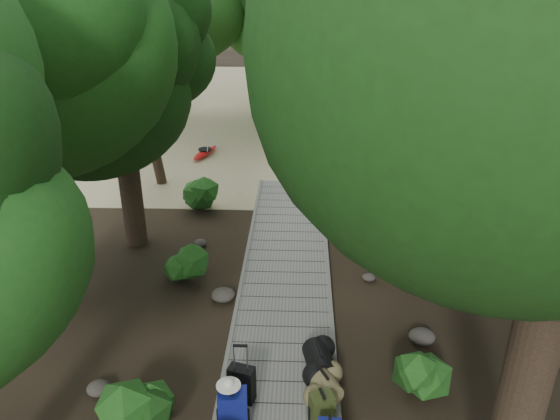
# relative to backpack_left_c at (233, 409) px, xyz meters

# --- Properties ---
(ground) EXTENTS (120.00, 120.00, 0.00)m
(ground) POSITION_rel_backpack_left_c_xyz_m (0.65, 3.05, -0.52)
(ground) COLOR #332519
(ground) RESTS_ON ground
(sand_beach) EXTENTS (40.00, 22.00, 0.02)m
(sand_beach) POSITION_rel_backpack_left_c_xyz_m (0.65, 19.05, -0.51)
(sand_beach) COLOR tan
(sand_beach) RESTS_ON ground
(boardwalk) EXTENTS (2.00, 12.00, 0.12)m
(boardwalk) POSITION_rel_backpack_left_c_xyz_m (0.65, 4.05, -0.46)
(boardwalk) COLOR gray
(boardwalk) RESTS_ON ground
(backpack_left_c) EXTENTS (0.46, 0.35, 0.80)m
(backpack_left_c) POSITION_rel_backpack_left_c_xyz_m (0.00, 0.00, 0.00)
(backpack_left_c) COLOR navy
(backpack_left_c) RESTS_ON boardwalk
(backpack_right_d) EXTENTS (0.42, 0.35, 0.54)m
(backpack_right_d) POSITION_rel_backpack_left_c_xyz_m (1.33, 0.23, -0.13)
(backpack_right_d) COLOR #37421B
(backpack_right_d) RESTS_ON boardwalk
(duffel_right_khaki) EXTENTS (0.64, 0.75, 0.42)m
(duffel_right_khaki) POSITION_rel_backpack_left_c_xyz_m (1.37, 0.78, -0.19)
(duffel_right_khaki) COLOR olive
(duffel_right_khaki) RESTS_ON boardwalk
(duffel_right_black) EXTENTS (0.60, 0.81, 0.46)m
(duffel_right_black) POSITION_rel_backpack_left_c_xyz_m (1.32, 1.31, -0.17)
(duffel_right_black) COLOR black
(duffel_right_black) RESTS_ON boardwalk
(suitcase_on_boardwalk) EXTENTS (0.46, 0.33, 0.64)m
(suitcase_on_boardwalk) POSITION_rel_backpack_left_c_xyz_m (0.06, 0.62, -0.08)
(suitcase_on_boardwalk) COLOR black
(suitcase_on_boardwalk) RESTS_ON boardwalk
(lone_suitcase_on_sand) EXTENTS (0.47, 0.31, 0.69)m
(lone_suitcase_on_sand) POSITION_rel_backpack_left_c_xyz_m (1.04, 10.90, -0.15)
(lone_suitcase_on_sand) COLOR black
(lone_suitcase_on_sand) RESTS_ON sand_beach
(hat_white) EXTENTS (0.37, 0.37, 0.12)m
(hat_white) POSITION_rel_backpack_left_c_xyz_m (-0.06, 0.05, 0.46)
(hat_white) COLOR silver
(hat_white) RESTS_ON backpack_left_c
(kayak) EXTENTS (1.72, 3.53, 0.35)m
(kayak) POSITION_rel_backpack_left_c_xyz_m (-2.53, 12.64, -0.33)
(kayak) COLOR red
(kayak) RESTS_ON sand_beach
(sun_lounger) EXTENTS (1.06, 1.78, 0.55)m
(sun_lounger) POSITION_rel_backpack_left_c_xyz_m (4.06, 12.75, -0.23)
(sun_lounger) COLOR silver
(sun_lounger) RESTS_ON sand_beach
(tree_right_c) EXTENTS (5.51, 5.51, 9.53)m
(tree_right_c) POSITION_rel_backpack_left_c_xyz_m (4.35, 5.26, 4.25)
(tree_right_c) COLOR #14330E
(tree_right_c) RESTS_ON ground
(tree_right_e) EXTENTS (4.59, 4.59, 8.25)m
(tree_right_e) POSITION_rel_backpack_left_c_xyz_m (4.42, 10.29, 3.61)
(tree_right_e) COLOR #14330E
(tree_right_e) RESTS_ON ground
(tree_right_f) EXTENTS (5.18, 5.18, 9.24)m
(tree_right_f) POSITION_rel_backpack_left_c_xyz_m (7.05, 12.49, 4.10)
(tree_right_f) COLOR #14330E
(tree_right_f) RESTS_ON ground
(tree_left_c) EXTENTS (4.36, 4.36, 7.57)m
(tree_left_c) POSITION_rel_backpack_left_c_xyz_m (-3.18, 6.02, 3.27)
(tree_left_c) COLOR #14330E
(tree_left_c) RESTS_ON ground
(tree_back_a) EXTENTS (4.57, 4.57, 7.92)m
(tree_back_a) POSITION_rel_backpack_left_c_xyz_m (-0.38, 18.48, 3.44)
(tree_back_a) COLOR #14330E
(tree_back_a) RESTS_ON ground
(tree_back_b) EXTENTS (5.25, 5.25, 9.37)m
(tree_back_b) POSITION_rel_backpack_left_c_xyz_m (2.10, 18.41, 4.17)
(tree_back_b) COLOR #14330E
(tree_back_b) RESTS_ON ground
(tree_back_c) EXTENTS (4.88, 4.88, 8.78)m
(tree_back_c) POSITION_rel_backpack_left_c_xyz_m (5.80, 18.59, 3.87)
(tree_back_c) COLOR #14330E
(tree_back_c) RESTS_ON ground
(tree_back_d) EXTENTS (5.34, 5.34, 8.89)m
(tree_back_d) POSITION_rel_backpack_left_c_xyz_m (-4.64, 17.64, 3.93)
(tree_back_d) COLOR #14330E
(tree_back_d) RESTS_ON ground
(palm_right_a) EXTENTS (4.16, 4.16, 7.09)m
(palm_right_a) POSITION_rel_backpack_left_c_xyz_m (3.44, 8.93, 3.02)
(palm_right_a) COLOR #154713
(palm_right_a) RESTS_ON ground
(palm_right_b) EXTENTS (4.69, 4.69, 9.07)m
(palm_right_b) POSITION_rel_backpack_left_c_xyz_m (5.89, 14.34, 4.01)
(palm_right_b) COLOR #154713
(palm_right_b) RESTS_ON ground
(palm_right_c) EXTENTS (4.70, 4.70, 7.47)m
(palm_right_c) POSITION_rel_backpack_left_c_xyz_m (2.72, 15.38, 3.22)
(palm_right_c) COLOR #154713
(palm_right_c) RESTS_ON ground
(palm_left_a) EXTENTS (4.38, 4.38, 6.97)m
(palm_left_a) POSITION_rel_backpack_left_c_xyz_m (-3.74, 9.93, 2.97)
(palm_left_a) COLOR #154713
(palm_left_a) RESTS_ON ground
(rock_left_b) EXTENTS (0.40, 0.36, 0.22)m
(rock_left_b) POSITION_rel_backpack_left_c_xyz_m (-2.35, 0.77, -0.41)
(rock_left_b) COLOR #4C473F
(rock_left_b) RESTS_ON ground
(rock_left_c) EXTENTS (0.50, 0.45, 0.28)m
(rock_left_c) POSITION_rel_backpack_left_c_xyz_m (-0.64, 3.55, -0.38)
(rock_left_c) COLOR #4C473F
(rock_left_c) RESTS_ON ground
(rock_left_d) EXTENTS (0.32, 0.29, 0.18)m
(rock_left_d) POSITION_rel_backpack_left_c_xyz_m (-1.54, 5.90, -0.43)
(rock_left_d) COLOR #4C473F
(rock_left_d) RESTS_ON ground
(rock_right_b) EXTENTS (0.50, 0.45, 0.27)m
(rock_right_b) POSITION_rel_backpack_left_c_xyz_m (3.28, 2.33, -0.38)
(rock_right_b) COLOR #4C473F
(rock_right_b) RESTS_ON ground
(rock_right_c) EXTENTS (0.30, 0.27, 0.17)m
(rock_right_c) POSITION_rel_backpack_left_c_xyz_m (2.51, 4.46, -0.44)
(rock_right_c) COLOR #4C473F
(rock_right_c) RESTS_ON ground
(rock_right_d) EXTENTS (0.51, 0.46, 0.28)m
(rock_right_d) POSITION_rel_backpack_left_c_xyz_m (3.83, 6.62, -0.38)
(rock_right_d) COLOR #4C473F
(rock_right_d) RESTS_ON ground
(shrub_left_a) EXTENTS (1.04, 1.04, 0.94)m
(shrub_left_a) POSITION_rel_backpack_left_c_xyz_m (-1.40, 0.10, -0.05)
(shrub_left_a) COLOR #1C5118
(shrub_left_a) RESTS_ON ground
(shrub_left_b) EXTENTS (0.90, 0.90, 0.81)m
(shrub_left_b) POSITION_rel_backpack_left_c_xyz_m (-1.55, 4.33, -0.11)
(shrub_left_b) COLOR #1C5118
(shrub_left_b) RESTS_ON ground
(shrub_left_c) EXTENTS (1.10, 1.10, 0.99)m
(shrub_left_c) POSITION_rel_backpack_left_c_xyz_m (-1.85, 7.95, -0.02)
(shrub_left_c) COLOR #1C5118
(shrub_left_c) RESTS_ON ground
(shrub_right_a) EXTENTS (0.93, 0.93, 0.83)m
(shrub_right_a) POSITION_rel_backpack_left_c_xyz_m (2.97, 0.89, -0.10)
(shrub_right_a) COLOR #1C5118
(shrub_right_a) RESTS_ON ground
(shrub_right_b) EXTENTS (1.38, 1.38, 1.24)m
(shrub_right_b) POSITION_rel_backpack_left_c_xyz_m (3.26, 5.21, 0.10)
(shrub_right_b) COLOR #1C5118
(shrub_right_b) RESTS_ON ground
(shrub_right_c) EXTENTS (0.92, 0.92, 0.82)m
(shrub_right_c) POSITION_rel_backpack_left_c_xyz_m (2.74, 8.77, -0.11)
(shrub_right_c) COLOR #1C5118
(shrub_right_c) RESTS_ON ground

